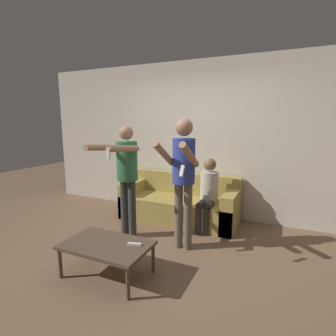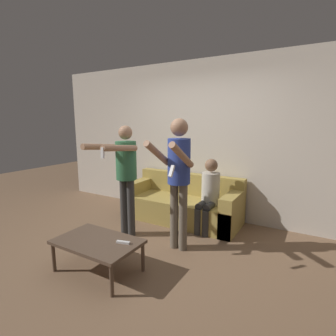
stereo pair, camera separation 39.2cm
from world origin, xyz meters
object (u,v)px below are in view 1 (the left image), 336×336
couch (180,204)px  person_standing_right (183,171)px  person_seated (208,192)px  person_standing_left (126,170)px  remote_on_table (134,244)px  coffee_table (107,246)px

couch → person_standing_right: person_standing_right is taller
couch → person_seated: 0.65m
person_standing_right → couch: bearing=113.7°
person_standing_left → remote_on_table: 1.20m
person_standing_left → person_seated: 1.33m
couch → person_seated: size_ratio=1.76×
person_standing_left → person_seated: size_ratio=1.46×
remote_on_table → person_standing_left: bearing=127.4°
person_standing_left → remote_on_table: person_standing_left is taller
person_standing_left → person_seated: person_standing_left is taller
remote_on_table → coffee_table: bearing=-163.6°
person_standing_left → coffee_table: 1.17m
remote_on_table → couch: bearing=96.2°
couch → coffee_table: couch is taller
person_standing_right → person_seated: (0.11, 0.81, -0.46)m
coffee_table → remote_on_table: 0.31m
person_standing_right → remote_on_table: person_standing_right is taller
person_standing_left → coffee_table: size_ratio=1.72×
person_standing_left → person_standing_right: person_standing_right is taller
person_standing_left → couch: bearing=66.5°
person_seated → coffee_table: size_ratio=1.18×
person_seated → remote_on_table: person_seated is taller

